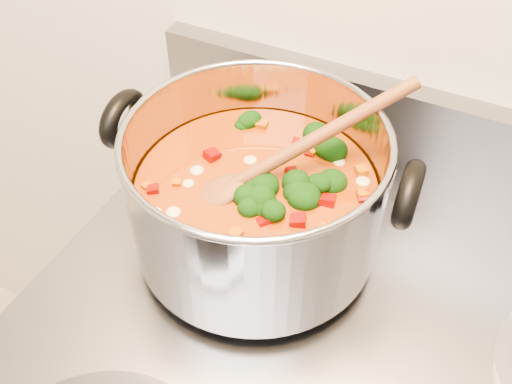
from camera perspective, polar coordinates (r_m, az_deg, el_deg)
stockpot at (r=0.63m, az=0.04°, el=-0.22°), size 0.34×0.28×0.17m
wooden_spoon at (r=0.60m, az=1.17°, el=2.69°), size 0.20×0.21×0.12m
cooktop_crumbs at (r=0.69m, az=-11.89°, el=-6.30°), size 0.36×0.20×0.01m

